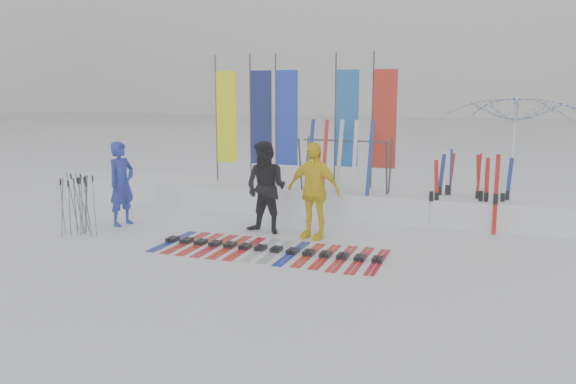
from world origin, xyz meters
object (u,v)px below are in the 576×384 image
at_px(ski_rack, 345,158).
at_px(person_black, 266,188).
at_px(person_blue, 122,184).
at_px(tent_canopy, 513,156).
at_px(person_yellow, 313,190).
at_px(ski_row, 268,249).

bearing_deg(ski_rack, person_black, -119.74).
distance_m(person_blue, tent_canopy, 8.71).
xyz_separation_m(person_blue, ski_rack, (4.38, 2.39, 0.47)).
height_order(person_blue, person_black, person_black).
xyz_separation_m(person_blue, tent_canopy, (7.99, 3.43, 0.54)).
distance_m(person_black, person_yellow, 1.02).
height_order(person_black, person_yellow, person_yellow).
bearing_deg(person_yellow, tent_canopy, 49.54).
relative_size(person_blue, tent_canopy, 0.57).
bearing_deg(ski_row, person_blue, 167.02).
distance_m(tent_canopy, ski_row, 6.19).
height_order(person_black, ski_row, person_black).
relative_size(person_black, ski_rack, 0.93).
distance_m(person_black, tent_canopy, 5.68).
bearing_deg(person_blue, tent_canopy, -55.95).
bearing_deg(person_blue, ski_rack, -50.47).
xyz_separation_m(person_black, ski_row, (0.54, -1.25, -0.91)).
distance_m(person_blue, person_black, 3.25).
bearing_deg(tent_canopy, ski_rack, -164.06).
height_order(person_black, ski_rack, person_black).
distance_m(ski_row, ski_rack, 3.58).
distance_m(person_black, ski_row, 1.64).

